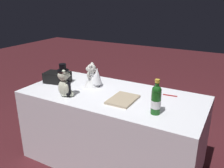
{
  "coord_description": "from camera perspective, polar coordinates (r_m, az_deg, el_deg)",
  "views": [
    {
      "loc": [
        -1.0,
        1.81,
        1.59
      ],
      "look_at": [
        0.0,
        0.0,
        0.84
      ],
      "focal_mm": 38.12,
      "sensor_mm": 36.0,
      "label": 1
    }
  ],
  "objects": [
    {
      "name": "reception_table",
      "position": [
        2.4,
        -0.0,
        -10.6
      ],
      "size": [
        1.71,
        0.8,
        0.74
      ],
      "primitive_type": "cube",
      "color": "white",
      "rests_on": "ground_plane"
    },
    {
      "name": "gift_case_black",
      "position": [
        2.59,
        -12.95,
        1.56
      ],
      "size": [
        0.29,
        0.22,
        0.11
      ],
      "color": "black",
      "rests_on": "reception_table"
    },
    {
      "name": "guestbook",
      "position": [
        2.1,
        2.62,
        -3.73
      ],
      "size": [
        0.21,
        0.29,
        0.02
      ],
      "primitive_type": "cube",
      "rotation": [
        0.0,
        0.0,
        0.0
      ],
      "color": "tan",
      "rests_on": "reception_table"
    },
    {
      "name": "signing_pen",
      "position": [
        2.26,
        13.61,
        -2.65
      ],
      "size": [
        0.14,
        0.03,
        0.01
      ],
      "color": "maroon",
      "rests_on": "reception_table"
    },
    {
      "name": "ground_plane",
      "position": [
        2.61,
        -0.0,
        -17.62
      ],
      "size": [
        12.0,
        12.0,
        0.0
      ],
      "primitive_type": "plane",
      "color": "#47191E"
    },
    {
      "name": "teddy_bear_bride",
      "position": [
        2.41,
        -4.55,
        1.84
      ],
      "size": [
        0.22,
        0.18,
        0.24
      ],
      "color": "white",
      "rests_on": "reception_table"
    },
    {
      "name": "teddy_bear_groom",
      "position": [
        2.18,
        -11.28,
        0.24
      ],
      "size": [
        0.14,
        0.14,
        0.31
      ],
      "color": "silver",
      "rests_on": "reception_table"
    },
    {
      "name": "champagne_bottle",
      "position": [
        1.85,
        10.53,
        -3.65
      ],
      "size": [
        0.08,
        0.08,
        0.28
      ],
      "color": "#18531A",
      "rests_on": "reception_table"
    }
  ]
}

